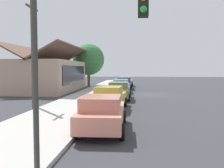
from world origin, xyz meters
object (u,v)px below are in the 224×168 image
object	(u,v)px
shade_tree	(89,60)
car_ivory	(126,81)
utility_pole_wooden	(33,52)
car_skyblue	(121,86)
car_olive	(119,90)
car_navy	(124,83)
traffic_light_main	(78,38)
fire_hydrant_red	(83,108)
car_coral	(102,113)
car_mustard	(110,98)

from	to	relation	value
shade_tree	car_ivory	bearing A→B (deg)	-86.07
shade_tree	utility_pole_wooden	bearing A→B (deg)	-179.03
car_skyblue	car_ivory	size ratio (longest dim) A/B	0.95
car_olive	car_navy	distance (m)	11.18
car_skyblue	car_navy	size ratio (longest dim) A/B	0.92
car_olive	traffic_light_main	size ratio (longest dim) A/B	0.93
car_olive	shade_tree	size ratio (longest dim) A/B	0.72
car_ivory	car_olive	bearing A→B (deg)	179.38
car_skyblue	fire_hydrant_red	bearing A→B (deg)	175.42
car_navy	car_skyblue	bearing A→B (deg)	179.92
car_olive	fire_hydrant_red	xyz separation A→B (m)	(-7.97, 1.57, -0.32)
car_navy	car_ivory	xyz separation A→B (m)	(5.85, -0.05, 0.00)
utility_pole_wooden	shade_tree	bearing A→B (deg)	0.97
car_navy	fire_hydrant_red	distance (m)	19.21
car_coral	car_olive	bearing A→B (deg)	-1.49
car_ivory	traffic_light_main	bearing A→B (deg)	179.56
traffic_light_main	fire_hydrant_red	world-z (taller)	traffic_light_main
car_coral	utility_pole_wooden	size ratio (longest dim) A/B	0.61
car_olive	car_skyblue	xyz separation A→B (m)	(5.85, 0.14, -0.00)
shade_tree	traffic_light_main	xyz separation A→B (m)	(-32.82, -6.04, -0.73)
car_coral	fire_hydrant_red	world-z (taller)	car_coral
car_ivory	shade_tree	world-z (taller)	shade_tree
fire_hydrant_red	car_olive	bearing A→B (deg)	-11.16
car_mustard	car_olive	size ratio (longest dim) A/B	0.97
car_navy	utility_pole_wooden	distance (m)	17.93
shade_tree	fire_hydrant_red	xyz separation A→B (m)	(-24.58, -4.38, -3.73)
traffic_light_main	utility_pole_wooden	size ratio (longest dim) A/B	0.69
car_navy	car_ivory	size ratio (longest dim) A/B	1.03
car_coral	traffic_light_main	xyz separation A→B (m)	(-4.88, -0.08, 2.68)
car_coral	car_navy	bearing A→B (deg)	-1.41
car_navy	car_ivory	distance (m)	5.85
car_olive	fire_hydrant_red	distance (m)	8.13
car_ivory	car_coral	bearing A→B (deg)	179.41
car_mustard	shade_tree	bearing A→B (deg)	17.07
car_skyblue	utility_pole_wooden	world-z (taller)	utility_pole_wooden
car_coral	car_ivory	world-z (taller)	same
car_coral	shade_tree	distance (m)	28.78
car_coral	car_skyblue	bearing A→B (deg)	-1.02
car_navy	traffic_light_main	world-z (taller)	traffic_light_main
car_ivory	car_mustard	bearing A→B (deg)	178.71
car_mustard	utility_pole_wooden	distance (m)	6.15
car_olive	car_coral	bearing A→B (deg)	-179.78
car_coral	utility_pole_wooden	distance (m)	8.59
car_coral	car_mustard	size ratio (longest dim) A/B	0.98
shade_tree	car_navy	bearing A→B (deg)	-132.59
car_olive	car_ivory	xyz separation A→B (m)	(17.02, -0.02, 0.00)
car_coral	car_ivory	bearing A→B (deg)	-1.55
utility_pole_wooden	fire_hydrant_red	bearing A→B (deg)	-120.76
car_mustard	fire_hydrant_red	size ratio (longest dim) A/B	6.60
car_navy	traffic_light_main	xyz separation A→B (m)	(-27.39, -0.12, 2.67)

